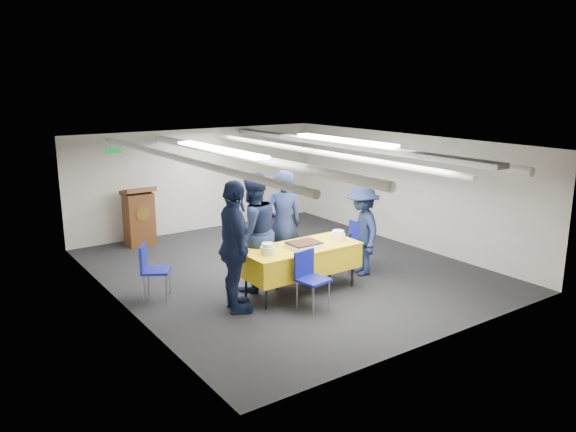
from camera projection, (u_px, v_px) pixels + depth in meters
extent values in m
plane|color=black|center=(286.00, 269.00, 10.20)|extent=(7.00, 7.00, 0.00)
cube|color=beige|center=(199.00, 180.00, 12.71)|extent=(6.00, 0.02, 2.30)
cube|color=beige|center=(120.00, 233.00, 8.27)|extent=(0.02, 7.00, 2.30)
cube|color=beige|center=(405.00, 189.00, 11.59)|extent=(0.02, 7.00, 2.30)
cube|color=silver|center=(286.00, 143.00, 9.66)|extent=(6.00, 7.00, 0.02)
cylinder|color=silver|center=(179.00, 158.00, 8.58)|extent=(0.10, 6.90, 0.10)
cylinder|color=silver|center=(241.00, 156.00, 9.20)|extent=(0.14, 6.90, 0.14)
cylinder|color=silver|center=(314.00, 152.00, 10.04)|extent=(0.10, 6.90, 0.10)
cylinder|color=silver|center=(367.00, 149.00, 10.78)|extent=(0.14, 6.90, 0.14)
cube|color=gray|center=(340.00, 144.00, 10.35)|extent=(0.28, 6.90, 0.08)
cube|color=white|center=(219.00, 149.00, 8.95)|extent=(0.25, 2.60, 0.04)
cube|color=white|center=(344.00, 140.00, 10.39)|extent=(0.25, 2.60, 0.04)
cube|color=#0C591E|center=(113.00, 151.00, 11.46)|extent=(0.30, 0.04, 0.12)
cylinder|color=black|center=(266.00, 298.00, 8.36)|extent=(0.04, 0.04, 0.36)
cylinder|color=black|center=(352.00, 276.00, 9.30)|extent=(0.04, 0.04, 0.36)
cylinder|color=black|center=(246.00, 286.00, 8.84)|extent=(0.04, 0.04, 0.36)
cylinder|color=black|center=(330.00, 267.00, 9.78)|extent=(0.04, 0.04, 0.36)
cube|color=yellow|center=(301.00, 260.00, 8.98)|extent=(1.91, 0.81, 0.39)
cube|color=yellow|center=(301.00, 247.00, 8.94)|extent=(1.93, 0.83, 0.03)
cube|color=white|center=(304.00, 245.00, 8.87)|extent=(0.51, 0.40, 0.06)
cube|color=black|center=(304.00, 243.00, 8.86)|extent=(0.49, 0.38, 0.03)
sphere|color=#111093|center=(299.00, 248.00, 8.59)|extent=(0.04, 0.04, 0.04)
sphere|color=#111093|center=(286.00, 242.00, 8.88)|extent=(0.04, 0.04, 0.04)
sphere|color=#111093|center=(305.00, 247.00, 8.65)|extent=(0.04, 0.04, 0.04)
sphere|color=#111093|center=(292.00, 241.00, 8.94)|extent=(0.04, 0.04, 0.04)
sphere|color=#111093|center=(311.00, 246.00, 8.71)|extent=(0.04, 0.04, 0.04)
sphere|color=#111093|center=(297.00, 240.00, 9.00)|extent=(0.04, 0.04, 0.04)
sphere|color=#111093|center=(317.00, 244.00, 8.78)|extent=(0.04, 0.04, 0.04)
sphere|color=#111093|center=(303.00, 239.00, 9.07)|extent=(0.04, 0.04, 0.04)
sphere|color=#111093|center=(322.00, 243.00, 8.84)|extent=(0.04, 0.04, 0.04)
sphere|color=#111093|center=(308.00, 238.00, 9.13)|extent=(0.04, 0.04, 0.04)
sphere|color=#111093|center=(295.00, 247.00, 8.65)|extent=(0.04, 0.04, 0.04)
sphere|color=#111093|center=(320.00, 242.00, 8.92)|extent=(0.04, 0.04, 0.04)
sphere|color=#111093|center=(291.00, 245.00, 8.72)|extent=(0.04, 0.04, 0.04)
sphere|color=#111093|center=(316.00, 240.00, 8.99)|extent=(0.04, 0.04, 0.04)
sphere|color=#111093|center=(288.00, 244.00, 8.80)|extent=(0.04, 0.04, 0.04)
sphere|color=#111093|center=(313.00, 239.00, 9.07)|extent=(0.04, 0.04, 0.04)
cylinder|color=white|center=(268.00, 250.00, 8.52)|extent=(0.23, 0.23, 0.12)
cylinder|color=white|center=(268.00, 245.00, 8.50)|extent=(0.19, 0.19, 0.05)
cylinder|color=white|center=(338.00, 237.00, 9.29)|extent=(0.24, 0.24, 0.11)
cylinder|color=white|center=(338.00, 232.00, 9.27)|extent=(0.20, 0.20, 0.05)
cube|color=brown|center=(139.00, 219.00, 11.61)|extent=(0.55, 0.45, 1.10)
cube|color=brown|center=(138.00, 191.00, 11.45)|extent=(0.62, 0.53, 0.21)
cylinder|color=gold|center=(143.00, 214.00, 11.39)|extent=(0.28, 0.02, 0.28)
cylinder|color=gray|center=(313.00, 301.00, 8.16)|extent=(0.02, 0.02, 0.43)
cylinder|color=gray|center=(329.00, 295.00, 8.39)|extent=(0.02, 0.02, 0.43)
cylinder|color=gray|center=(297.00, 295.00, 8.40)|extent=(0.02, 0.02, 0.43)
cylinder|color=gray|center=(312.00, 289.00, 8.63)|extent=(0.02, 0.02, 0.43)
cube|color=navy|center=(313.00, 280.00, 8.34)|extent=(0.48, 0.48, 0.04)
cube|color=navy|center=(304.00, 263.00, 8.42)|extent=(0.40, 0.11, 0.40)
cylinder|color=gray|center=(335.00, 258.00, 10.15)|extent=(0.02, 0.02, 0.43)
cylinder|color=gray|center=(347.00, 263.00, 9.88)|extent=(0.02, 0.02, 0.43)
cylinder|color=gray|center=(349.00, 255.00, 10.34)|extent=(0.02, 0.02, 0.43)
cylinder|color=gray|center=(362.00, 259.00, 10.07)|extent=(0.02, 0.02, 0.43)
cube|color=navy|center=(349.00, 246.00, 10.05)|extent=(0.42, 0.42, 0.04)
cube|color=navy|center=(357.00, 233.00, 10.11)|extent=(0.04, 0.40, 0.40)
cylinder|color=gray|center=(166.00, 288.00, 8.66)|extent=(0.02, 0.02, 0.43)
cylinder|color=gray|center=(170.00, 281.00, 8.99)|extent=(0.02, 0.02, 0.43)
cylinder|color=gray|center=(144.00, 289.00, 8.65)|extent=(0.02, 0.02, 0.43)
cylinder|color=gray|center=(148.00, 281.00, 8.98)|extent=(0.02, 0.02, 0.43)
cube|color=navy|center=(156.00, 270.00, 8.76)|extent=(0.58, 0.58, 0.04)
cube|color=navy|center=(143.00, 257.00, 8.70)|extent=(0.25, 0.36, 0.40)
imported|color=black|center=(283.00, 225.00, 9.54)|extent=(0.78, 0.61, 1.89)
imported|color=black|center=(253.00, 232.00, 9.02)|extent=(0.95, 0.74, 1.93)
imported|color=black|center=(235.00, 247.00, 8.14)|extent=(0.81, 1.25, 1.97)
imported|color=black|center=(362.00, 230.00, 9.78)|extent=(0.92, 1.18, 1.60)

